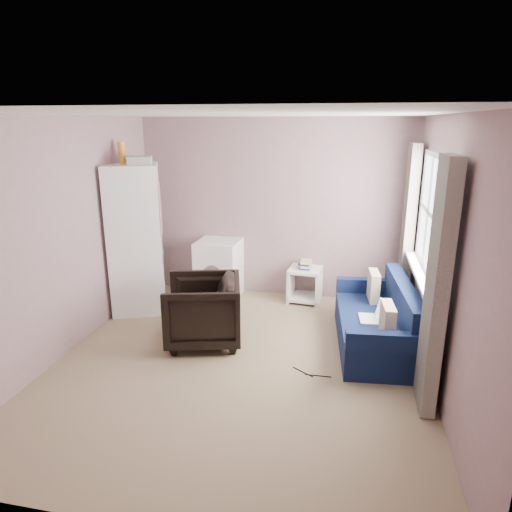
{
  "coord_description": "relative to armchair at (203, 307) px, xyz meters",
  "views": [
    {
      "loc": [
        1.03,
        -4.15,
        2.42
      ],
      "look_at": [
        0.05,
        0.6,
        1.0
      ],
      "focal_mm": 32.0,
      "sensor_mm": 36.0,
      "label": 1
    }
  ],
  "objects": [
    {
      "name": "washing_machine",
      "position": [
        -0.22,
        1.42,
        0.01
      ],
      "size": [
        0.6,
        0.61,
        0.83
      ],
      "rotation": [
        0.0,
        0.0,
        -0.03
      ],
      "color": "white",
      "rests_on": "ground"
    },
    {
      "name": "fridge",
      "position": [
        -1.14,
        0.77,
        0.56
      ],
      "size": [
        0.86,
        0.86,
        2.19
      ],
      "rotation": [
        0.0,
        0.0,
        0.39
      ],
      "color": "white",
      "rests_on": "ground"
    },
    {
      "name": "floor_cables",
      "position": [
        1.27,
        -0.47,
        -0.41
      ],
      "size": [
        0.4,
        0.16,
        0.01
      ],
      "rotation": [
        0.0,
        0.0,
        -0.25
      ],
      "color": "black",
      "rests_on": "ground"
    },
    {
      "name": "side_table",
      "position": [
        1.01,
        1.48,
        -0.14
      ],
      "size": [
        0.47,
        0.47,
        0.6
      ],
      "rotation": [
        0.0,
        0.0,
        -0.09
      ],
      "color": "white",
      "rests_on": "ground"
    },
    {
      "name": "armchair",
      "position": [
        0.0,
        0.0,
        0.0
      ],
      "size": [
        0.95,
        0.98,
        0.84
      ],
      "primitive_type": "imported",
      "rotation": [
        0.0,
        0.0,
        -1.32
      ],
      "color": "black",
      "rests_on": "ground"
    },
    {
      "name": "sofa",
      "position": [
        1.95,
        0.29,
        -0.15
      ],
      "size": [
        0.9,
        1.73,
        0.75
      ],
      "rotation": [
        0.0,
        0.0,
        0.09
      ],
      "color": "#101F4A",
      "rests_on": "ground"
    },
    {
      "name": "room",
      "position": [
        0.54,
        -0.39,
        0.83
      ],
      "size": [
        3.84,
        4.24,
        2.54
      ],
      "color": "#968062",
      "rests_on": "ground"
    },
    {
      "name": "window_dressing",
      "position": [
        2.31,
        0.31,
        0.69
      ],
      "size": [
        0.17,
        2.62,
        2.18
      ],
      "color": "white",
      "rests_on": "ground"
    }
  ]
}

